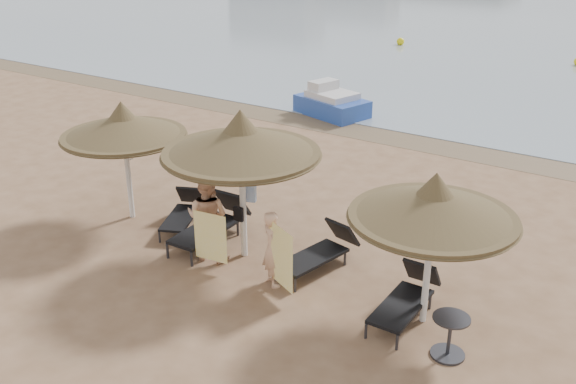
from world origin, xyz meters
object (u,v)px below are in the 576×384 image
object	(u,v)px
palapa_right	(434,205)
pedal_boat	(331,103)
side_table	(449,338)
palapa_left	(123,126)
lounger_far_right	(407,296)
lounger_near_right	(321,250)
person_right	(272,243)
lounger_near_left	(213,222)
lounger_far_left	(183,211)
palapa_center	(241,141)
person_left	(207,211)

from	to	relation	value
palapa_right	pedal_boat	xyz separation A→B (m)	(-7.58, 10.13, -1.79)
palapa_right	side_table	xyz separation A→B (m)	(0.71, -0.70, -1.89)
palapa_left	lounger_far_right	xyz separation A→B (m)	(7.05, -0.24, -1.85)
lounger_near_right	person_right	world-z (taller)	person_right
palapa_left	lounger_near_left	world-z (taller)	palapa_left
lounger_far_left	palapa_center	bearing A→B (deg)	-34.81
palapa_left	lounger_near_left	distance (m)	2.98
lounger_far_left	lounger_near_right	distance (m)	3.62
palapa_left	lounger_near_right	world-z (taller)	palapa_left
lounger_near_left	lounger_near_right	bearing A→B (deg)	4.18
side_table	pedal_boat	xyz separation A→B (m)	(-8.29, 10.82, 0.09)
palapa_left	person_right	distance (m)	4.72
person_right	person_left	bearing A→B (deg)	29.71
lounger_near_left	side_table	world-z (taller)	lounger_near_left
lounger_far_left	side_table	xyz separation A→B (m)	(6.77, -1.28, -0.00)
palapa_center	lounger_far_right	world-z (taller)	palapa_center
palapa_center	lounger_near_left	size ratio (longest dim) A/B	1.48
palapa_left	lounger_far_left	xyz separation A→B (m)	(1.31, 0.33, -1.89)
lounger_far_right	pedal_boat	world-z (taller)	pedal_boat
palapa_center	lounger_far_left	distance (m)	2.98
palapa_center	palapa_right	world-z (taller)	palapa_center
palapa_right	lounger_far_right	xyz separation A→B (m)	(-0.32, 0.01, -1.85)
palapa_right	side_table	bearing A→B (deg)	-44.43
lounger_near_right	side_table	distance (m)	3.42
lounger_near_left	side_table	size ratio (longest dim) A/B	2.97
palapa_left	lounger_near_left	size ratio (longest dim) A/B	1.31
palapa_center	lounger_far_right	bearing A→B (deg)	-2.96
lounger_far_left	lounger_near_left	xyz separation A→B (m)	(1.05, -0.21, 0.08)
palapa_center	person_right	distance (m)	2.08
palapa_center	side_table	size ratio (longest dim) A/B	4.39
palapa_left	lounger_near_right	bearing A→B (deg)	4.44
side_table	person_left	distance (m)	5.37
lounger_far_left	palapa_left	bearing A→B (deg)	170.30
person_right	lounger_near_right	bearing A→B (deg)	-78.93
lounger_far_right	person_left	size ratio (longest dim) A/B	0.88
lounger_near_right	pedal_boat	bearing A→B (deg)	130.71
palapa_right	lounger_far_left	xyz separation A→B (m)	(-6.06, 0.59, -1.88)
lounger_far_right	side_table	world-z (taller)	lounger_far_right
lounger_near_left	palapa_center	bearing A→B (deg)	-11.95
palapa_right	lounger_far_left	size ratio (longest dim) A/B	1.58
palapa_left	person_left	bearing A→B (deg)	-10.79
person_right	lounger_far_right	bearing A→B (deg)	-136.00
palapa_right	lounger_near_left	bearing A→B (deg)	175.70
lounger_near_left	lounger_far_right	xyz separation A→B (m)	(4.68, -0.37, -0.05)
palapa_left	lounger_far_left	world-z (taller)	palapa_left
side_table	pedal_boat	bearing A→B (deg)	127.44
lounger_near_left	palapa_right	bearing A→B (deg)	-5.85
lounger_far_left	side_table	world-z (taller)	lounger_far_left
lounger_near_right	person_right	size ratio (longest dim) A/B	1.12
person_right	pedal_boat	world-z (taller)	person_right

